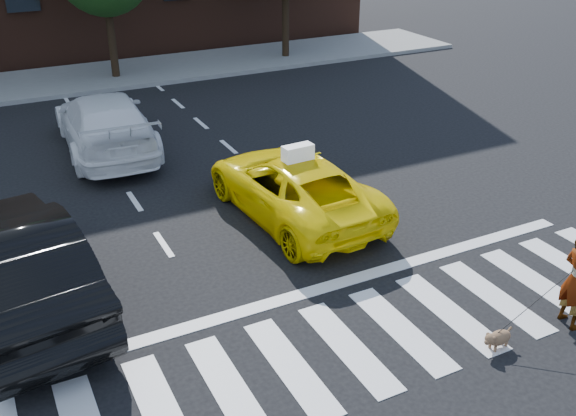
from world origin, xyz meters
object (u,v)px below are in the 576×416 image
Objects in this scene: black_sedan at (14,264)px; taxi at (293,186)px; dog at (497,338)px; white_suv at (105,123)px.

taxi is at bearing -177.37° from black_sedan.
dog is at bearing 93.87° from taxi.
dog is at bearing 110.18° from white_suv.
white_suv is at bearing -67.51° from taxi.
black_sedan is 7.26m from white_suv.
taxi is 8.19× the size of dog.
black_sedan is at bearing 139.52° from dog.
white_suv is (2.96, 6.63, -0.08)m from black_sedan.
white_suv is (-2.73, 5.62, 0.11)m from taxi.
taxi is 0.90× the size of white_suv.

